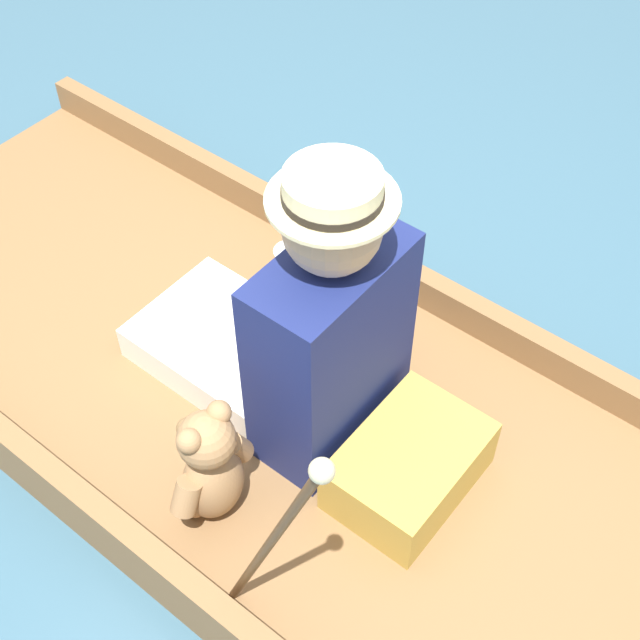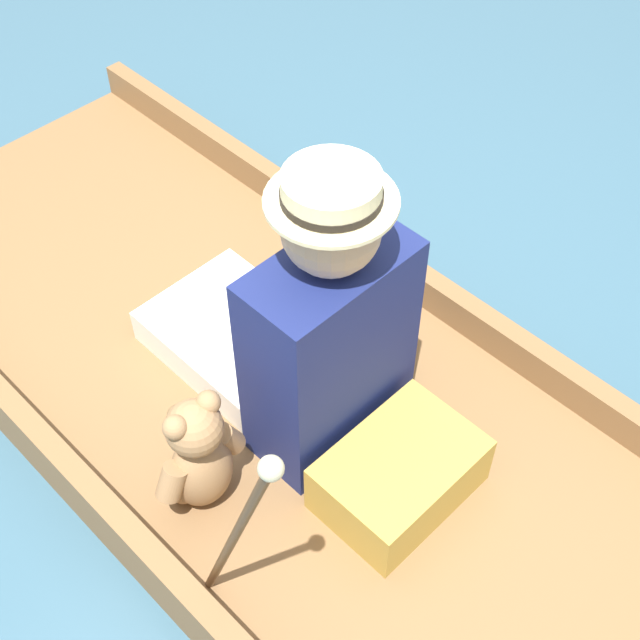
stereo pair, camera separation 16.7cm
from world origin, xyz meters
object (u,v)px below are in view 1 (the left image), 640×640
Objects in this scene: seated_person at (304,331)px; wine_glass at (290,258)px; teddy_bear at (210,467)px; walking_cane at (277,533)px.

wine_glass is at bearing 39.65° from seated_person.
teddy_bear is 0.46× the size of walking_cane.
seated_person is 0.55m from wine_glass.
wine_glass is 0.15× the size of walking_cane.
walking_cane is at bearing -113.15° from teddy_bear.
walking_cane reaches higher than teddy_bear.
seated_person is 0.41m from teddy_bear.
teddy_bear is 0.49m from walking_cane.
wine_glass is (0.73, 0.37, -0.09)m from teddy_bear.
seated_person is 2.24× the size of teddy_bear.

